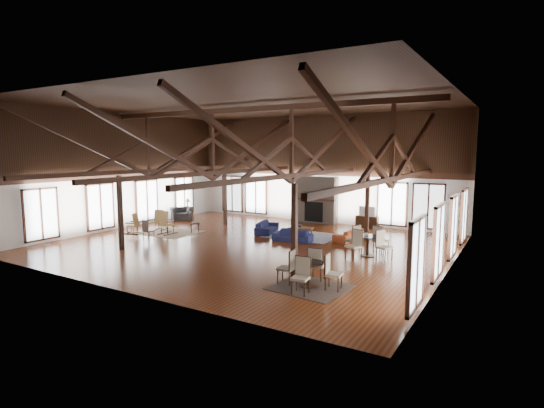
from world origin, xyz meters
The scene contains 31 objects.
floor centered at (0.00, 0.00, 0.00)m, with size 16.00×16.00×0.00m, color #592B12.
ceiling centered at (0.00, 0.00, 6.00)m, with size 16.00×14.00×0.02m, color black.
wall_back centered at (0.00, 7.00, 3.00)m, with size 16.00×0.02×6.00m, color silver.
wall_front centered at (0.00, -7.00, 3.00)m, with size 16.00×0.02×6.00m, color silver.
wall_left centered at (-8.00, 0.00, 3.00)m, with size 0.02×14.00×6.00m, color silver.
wall_right centered at (8.00, 0.00, 3.00)m, with size 0.02×14.00×6.00m, color silver.
roof_truss centered at (0.00, 0.00, 4.03)m, with size 15.60×14.07×3.14m.
post_grid centered at (0.00, 0.00, 1.52)m, with size 8.16×7.16×3.05m.
fireplace centered at (0.00, 6.67, 1.29)m, with size 2.50×0.69×2.60m.
ceiling_fan centered at (0.50, -1.00, 3.73)m, with size 1.60×1.60×0.75m.
sofa_navy_front centered at (1.24, 1.55, 0.26)m, with size 1.75×0.69×0.51m, color #181B42.
sofa_navy_left centered at (-0.79, 2.65, 0.28)m, with size 0.74×1.89×0.55m, color #15183B.
sofa_orange centered at (3.36, 3.03, 0.26)m, with size 0.69×1.76×0.51m, color #AB4521.
coffee_table centered at (1.08, 2.67, 0.38)m, with size 1.24×0.78×0.44m.
vase centered at (1.02, 2.70, 0.55)m, with size 0.20×0.20×0.21m, color #B2B2B2.
armchair centered at (-7.20, 3.41, 0.36)m, with size 1.11×0.97×0.72m, color #262629.
side_table_lamp centered at (-7.60, 4.45, 0.46)m, with size 0.47×0.47×1.21m.
rocking_chair_a centered at (-5.86, 0.45, 0.50)m, with size 0.70×0.92×1.06m.
rocking_chair_b centered at (-4.77, -0.24, 0.55)m, with size 0.51×0.90×1.16m.
rocking_chair_c centered at (-6.24, -0.90, 0.48)m, with size 0.87×0.64×1.01m.
side_chair_a centered at (-3.98, 0.82, 0.60)m, with size 0.61×0.61×1.03m.
side_chair_b centered at (-4.48, -1.69, 0.55)m, with size 0.42×0.42×0.94m.
cafe_table_near centered at (4.68, -3.82, 0.52)m, with size 2.03×2.03×1.04m.
cafe_table_far centered at (5.00, 0.66, 0.55)m, with size 2.13×2.13×1.10m.
cup_near centered at (4.66, -3.76, 0.80)m, with size 0.11×0.11×0.09m, color #B2B2B2.
cup_far centered at (4.90, 0.67, 0.84)m, with size 0.13×0.13×0.11m, color #B2B2B2.
tv_console centered at (2.97, 6.75, 0.29)m, with size 1.18×0.44×0.59m, color black.
television centered at (2.98, 6.75, 0.85)m, with size 0.91×0.12×0.52m, color #B2B2B2.
rug_tan centered at (-5.11, 0.20, 0.01)m, with size 2.92×2.30×0.01m, color tan.
rug_navy centered at (1.05, 2.86, 0.01)m, with size 3.25×2.44×0.01m, color #1C224F.
rug_dark centered at (4.77, -3.89, 0.01)m, with size 2.11×1.92×0.01m, color black.
Camera 1 is at (10.05, -14.94, 4.04)m, focal length 28.00 mm.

